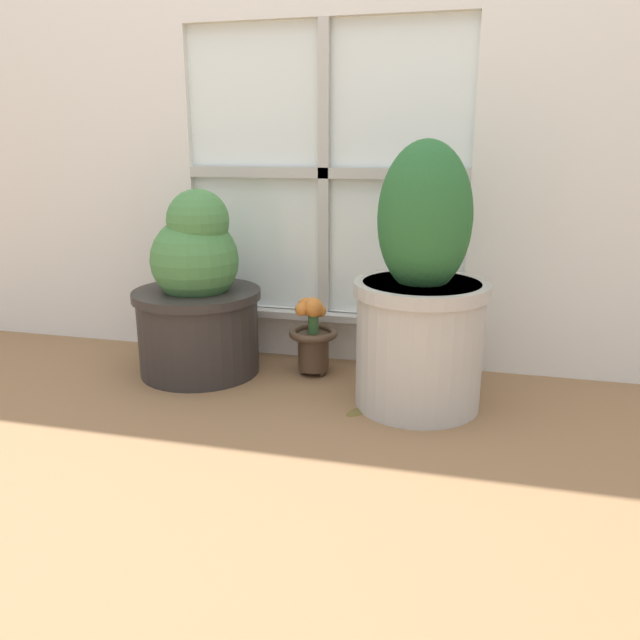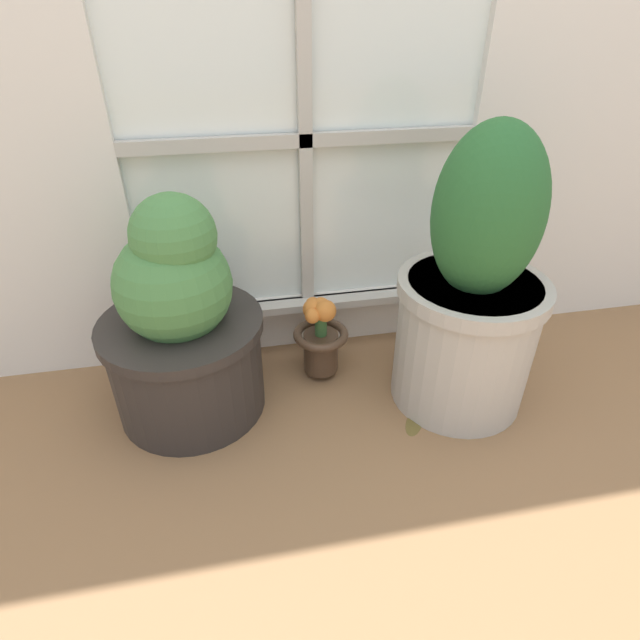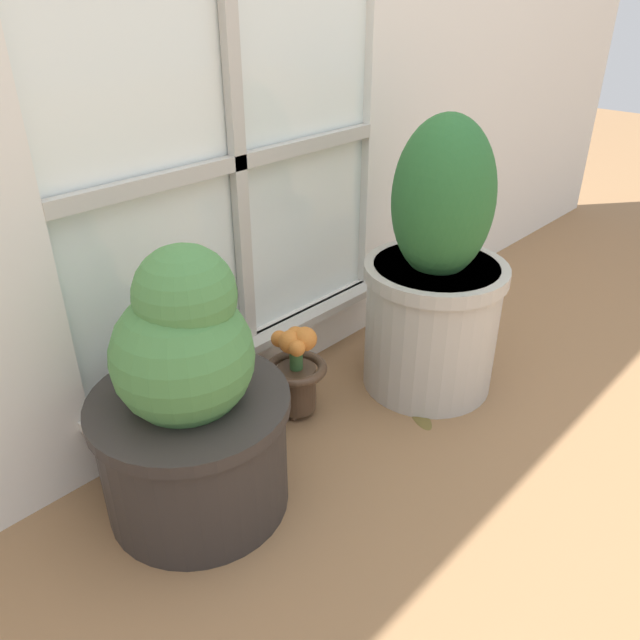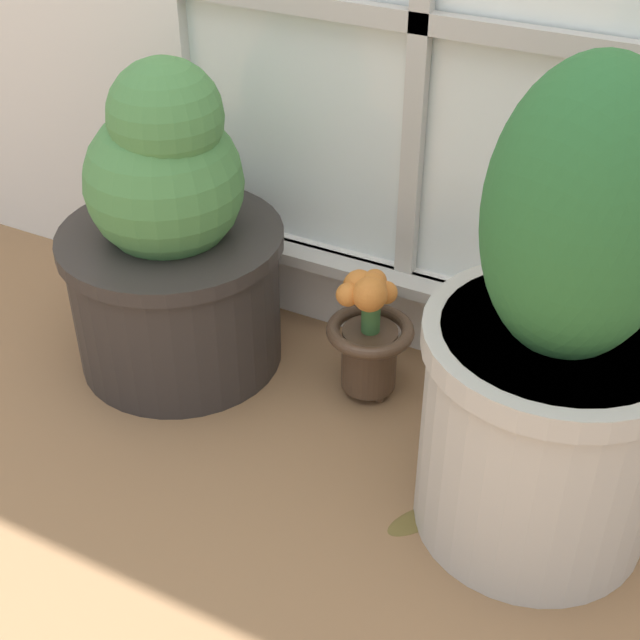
{
  "view_description": "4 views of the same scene",
  "coord_description": "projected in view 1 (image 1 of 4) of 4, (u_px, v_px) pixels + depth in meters",
  "views": [
    {
      "loc": [
        0.51,
        -1.59,
        0.75
      ],
      "look_at": [
        0.05,
        0.24,
        0.21
      ],
      "focal_mm": 35.0,
      "sensor_mm": 36.0,
      "label": 1
    },
    {
      "loc": [
        -0.23,
        -0.86,
        0.97
      ],
      "look_at": [
        -0.01,
        0.22,
        0.26
      ],
      "focal_mm": 28.0,
      "sensor_mm": 36.0,
      "label": 2
    },
    {
      "loc": [
        -0.94,
        -0.66,
        1.04
      ],
      "look_at": [
        0.06,
        0.28,
        0.28
      ],
      "focal_mm": 35.0,
      "sensor_mm": 36.0,
      "label": 3
    },
    {
      "loc": [
        0.54,
        -0.89,
        1.09
      ],
      "look_at": [
        -0.04,
        0.21,
        0.22
      ],
      "focal_mm": 50.0,
      "sensor_mm": 36.0,
      "label": 4
    }
  ],
  "objects": [
    {
      "name": "potted_plant_left",
      "position": [
        197.0,
        298.0,
        2.06
      ],
      "size": [
        0.42,
        0.42,
        0.61
      ],
      "color": "#2D2826",
      "rests_on": "ground_plane"
    },
    {
      "name": "fallen_leaf",
      "position": [
        360.0,
        410.0,
        1.81
      ],
      "size": [
        0.09,
        0.12,
        0.01
      ],
      "color": "brown",
      "rests_on": "ground_plane"
    },
    {
      "name": "potted_plant_right",
      "position": [
        421.0,
        299.0,
        1.78
      ],
      "size": [
        0.39,
        0.39,
        0.76
      ],
      "color": "#B7B2A8",
      "rests_on": "ground_plane"
    },
    {
      "name": "flower_vase",
      "position": [
        313.0,
        334.0,
        2.07
      ],
      "size": [
        0.16,
        0.16,
        0.27
      ],
      "color": "#473323",
      "rests_on": "ground_plane"
    },
    {
      "name": "ground_plane",
      "position": [
        283.0,
        412.0,
        1.81
      ],
      "size": [
        10.0,
        10.0,
        0.0
      ],
      "primitive_type": "plane",
      "color": "olive"
    }
  ]
}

